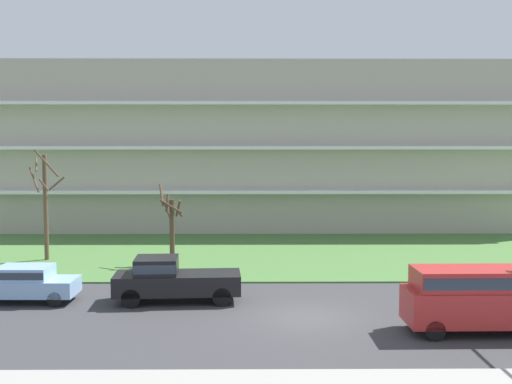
{
  "coord_description": "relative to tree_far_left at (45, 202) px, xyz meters",
  "views": [
    {
      "loc": [
        -2.21,
        -24.05,
        6.88
      ],
      "look_at": [
        -1.97,
        6.0,
        4.49
      ],
      "focal_mm": 43.79,
      "sensor_mm": 36.0,
      "label": 1
    }
  ],
  "objects": [
    {
      "name": "van_red_near_left",
      "position": [
        20.06,
        -13.84,
        -2.08
      ],
      "size": [
        5.23,
        2.08,
        2.36
      ],
      "rotation": [
        0.0,
        0.0,
        0.01
      ],
      "color": "#B22828",
      "rests_on": "ground"
    },
    {
      "name": "grass_lawn_strip",
      "position": [
        14.08,
        2.16,
        -3.44
      ],
      "size": [
        80.0,
        16.0,
        0.08
      ],
      "primitive_type": "cube",
      "color": "#477238",
      "rests_on": "ground"
    },
    {
      "name": "ground",
      "position": [
        14.08,
        -11.84,
        -3.48
      ],
      "size": [
        160.0,
        160.0,
        0.0
      ],
      "primitive_type": "plane",
      "color": "#38383A"
    },
    {
      "name": "pickup_black_center_left",
      "position": [
        8.46,
        -9.35,
        -2.46
      ],
      "size": [
        5.51,
        2.32,
        1.95
      ],
      "rotation": [
        0.0,
        0.0,
        3.2
      ],
      "color": "black",
      "rests_on": "ground"
    },
    {
      "name": "sedan_blue_center_right",
      "position": [
        2.12,
        -9.34,
        -2.61
      ],
      "size": [
        4.42,
        1.86,
        1.57
      ],
      "rotation": [
        0.0,
        0.0,
        3.13
      ],
      "color": "#8CB2E0",
      "rests_on": "ground"
    },
    {
      "name": "tree_far_left",
      "position": [
        0.0,
        0.0,
        0.0
      ],
      "size": [
        2.11,
        2.11,
        6.52
      ],
      "color": "brown",
      "rests_on": "ground"
    },
    {
      "name": "tree_left",
      "position": [
        7.4,
        -1.09,
        -1.19
      ],
      "size": [
        1.45,
        1.32,
        4.54
      ],
      "color": "#4C3828",
      "rests_on": "ground"
    },
    {
      "name": "apartment_building",
      "position": [
        14.08,
        16.23,
        3.01
      ],
      "size": [
        44.16,
        13.09,
        12.98
      ],
      "color": "#B2A899",
      "rests_on": "ground"
    }
  ]
}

